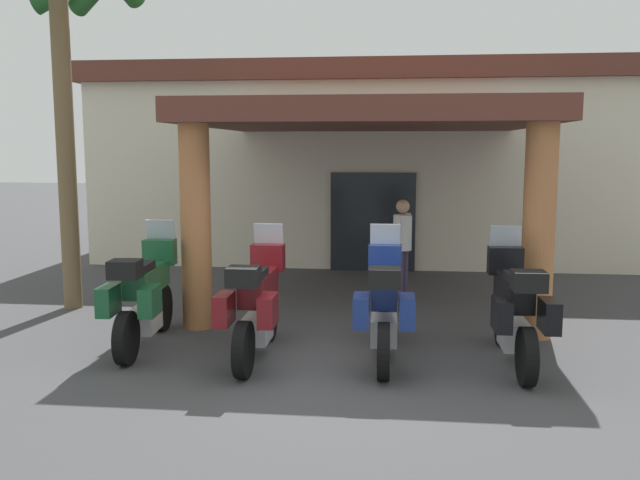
{
  "coord_description": "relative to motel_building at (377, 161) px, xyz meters",
  "views": [
    {
      "loc": [
        0.98,
        -7.86,
        2.61
      ],
      "look_at": [
        -0.54,
        2.4,
        1.2
      ],
      "focal_mm": 37.97,
      "sensor_mm": 36.0,
      "label": 1
    }
  ],
  "objects": [
    {
      "name": "ground_plane",
      "position": [
        0.12,
        -9.7,
        -2.28
      ],
      "size": [
        80.0,
        80.0,
        0.0
      ],
      "primitive_type": "plane",
      "color": "#424244"
    },
    {
      "name": "motel_building",
      "position": [
        0.0,
        0.0,
        0.0
      ],
      "size": [
        13.46,
        12.65,
        4.48
      ],
      "rotation": [
        0.0,
        0.0,
        0.04
      ],
      "color": "silver",
      "rests_on": "ground_plane"
    },
    {
      "name": "motorcycle_green",
      "position": [
        -2.46,
        -9.3,
        -1.58
      ],
      "size": [
        0.74,
        2.21,
        1.61
      ],
      "rotation": [
        0.0,
        0.0,
        1.67
      ],
      "color": "black",
      "rests_on": "ground_plane"
    },
    {
      "name": "motorcycle_maroon",
      "position": [
        -0.88,
        -9.55,
        -1.58
      ],
      "size": [
        0.71,
        2.21,
        1.61
      ],
      "rotation": [
        0.0,
        0.0,
        1.61
      ],
      "color": "black",
      "rests_on": "ground_plane"
    },
    {
      "name": "motorcycle_blue",
      "position": [
        0.69,
        -9.37,
        -1.58
      ],
      "size": [
        0.72,
        2.21,
        1.61
      ],
      "rotation": [
        0.0,
        0.0,
        1.62
      ],
      "color": "black",
      "rests_on": "ground_plane"
    },
    {
      "name": "motorcycle_black",
      "position": [
        2.27,
        -9.34,
        -1.58
      ],
      "size": [
        0.72,
        2.21,
        1.61
      ],
      "rotation": [
        0.0,
        0.0,
        1.62
      ],
      "color": "black",
      "rests_on": "ground_plane"
    },
    {
      "name": "pedestrian",
      "position": [
        0.82,
        -5.92,
        -1.27
      ],
      "size": [
        0.32,
        0.49,
        1.74
      ],
      "rotation": [
        0.0,
        0.0,
        2.73
      ],
      "color": "#3F334C",
      "rests_on": "ground_plane"
    },
    {
      "name": "palm_tree_roadside",
      "position": [
        -4.52,
        -7.37,
        2.46
      ],
      "size": [
        2.7,
        2.71,
        6.04
      ],
      "color": "brown",
      "rests_on": "ground_plane"
    }
  ]
}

